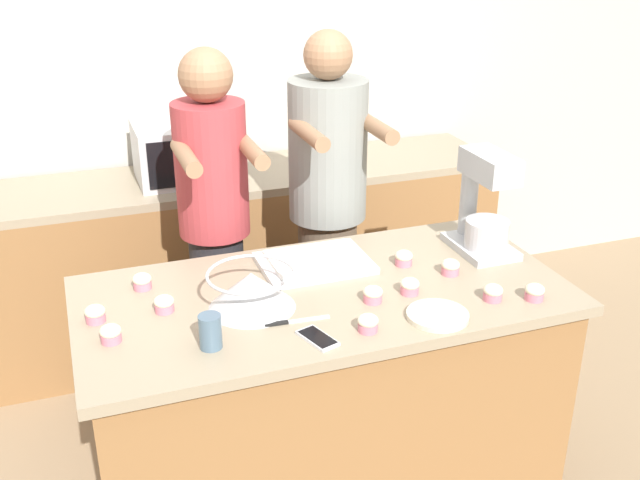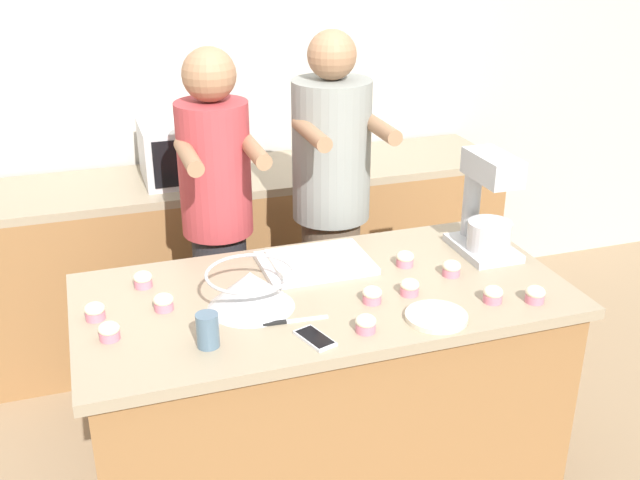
% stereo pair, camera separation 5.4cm
% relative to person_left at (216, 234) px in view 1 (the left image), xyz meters
% --- Properties ---
extents(back_wall, '(10.00, 0.06, 2.70)m').
position_rel_person_left_xyz_m(back_wall, '(0.24, 1.03, 0.44)').
color(back_wall, '#B2ADA3').
rests_on(back_wall, ground_plane).
extents(island_counter, '(1.73, 0.85, 0.93)m').
position_rel_person_left_xyz_m(island_counter, '(0.24, -0.68, -0.44)').
color(island_counter, olive).
rests_on(island_counter, ground_plane).
extents(back_counter, '(2.80, 0.60, 0.93)m').
position_rel_person_left_xyz_m(back_counter, '(0.24, 0.68, -0.44)').
color(back_counter, olive).
rests_on(back_counter, ground_plane).
extents(person_left, '(0.32, 0.49, 1.69)m').
position_rel_person_left_xyz_m(person_left, '(0.00, 0.00, 0.00)').
color(person_left, '#232328').
rests_on(person_left, ground_plane).
extents(person_right, '(0.35, 0.51, 1.73)m').
position_rel_person_left_xyz_m(person_right, '(0.51, 0.00, 0.01)').
color(person_right, brown).
rests_on(person_right, ground_plane).
extents(stand_mixer, '(0.20, 0.30, 0.40)m').
position_rel_person_left_xyz_m(stand_mixer, '(0.95, -0.56, 0.20)').
color(stand_mixer, '#B2B7BC').
rests_on(stand_mixer, island_counter).
extents(mixing_bowl, '(0.30, 0.30, 0.13)m').
position_rel_person_left_xyz_m(mixing_bowl, '(-0.03, -0.71, 0.09)').
color(mixing_bowl, '#BCBCC1').
rests_on(mixing_bowl, island_counter).
extents(baking_tray, '(0.41, 0.30, 0.04)m').
position_rel_person_left_xyz_m(baking_tray, '(0.28, -0.48, 0.04)').
color(baking_tray, silver).
rests_on(baking_tray, island_counter).
extents(microwave_oven, '(0.46, 0.38, 0.28)m').
position_rel_person_left_xyz_m(microwave_oven, '(-0.00, 0.68, 0.17)').
color(microwave_oven, '#B7B7BC').
rests_on(microwave_oven, back_counter).
extents(cell_phone, '(0.11, 0.16, 0.01)m').
position_rel_person_left_xyz_m(cell_phone, '(0.11, -0.98, 0.03)').
color(cell_phone, silver).
rests_on(cell_phone, island_counter).
extents(drinking_glass, '(0.07, 0.07, 0.11)m').
position_rel_person_left_xyz_m(drinking_glass, '(-0.21, -0.91, 0.08)').
color(drinking_glass, slate).
rests_on(drinking_glass, island_counter).
extents(small_plate, '(0.21, 0.21, 0.02)m').
position_rel_person_left_xyz_m(small_plate, '(0.53, -0.99, 0.03)').
color(small_plate, beige).
rests_on(small_plate, island_counter).
extents(knife, '(0.22, 0.03, 0.01)m').
position_rel_person_left_xyz_m(knife, '(0.07, -0.85, 0.03)').
color(knife, '#BCBCC1').
rests_on(knife, island_counter).
extents(cupcake_0, '(0.07, 0.07, 0.06)m').
position_rel_person_left_xyz_m(cupcake_0, '(-0.31, -0.64, 0.05)').
color(cupcake_0, '#D17084').
rests_on(cupcake_0, island_counter).
extents(cupcake_1, '(0.07, 0.07, 0.06)m').
position_rel_person_left_xyz_m(cupcake_1, '(0.77, -0.94, 0.05)').
color(cupcake_1, '#D17084').
rests_on(cupcake_1, island_counter).
extents(cupcake_2, '(0.07, 0.07, 0.06)m').
position_rel_person_left_xyz_m(cupcake_2, '(0.52, -0.80, 0.05)').
color(cupcake_2, '#D17084').
rests_on(cupcake_2, island_counter).
extents(cupcake_3, '(0.07, 0.07, 0.06)m').
position_rel_person_left_xyz_m(cupcake_3, '(0.60, -0.58, 0.05)').
color(cupcake_3, '#D17084').
rests_on(cupcake_3, island_counter).
extents(cupcake_4, '(0.07, 0.07, 0.06)m').
position_rel_person_left_xyz_m(cupcake_4, '(0.28, -0.99, 0.05)').
color(cupcake_4, '#D17084').
rests_on(cupcake_4, island_counter).
extents(cupcake_5, '(0.07, 0.07, 0.06)m').
position_rel_person_left_xyz_m(cupcake_5, '(0.73, -0.71, 0.05)').
color(cupcake_5, '#D17084').
rests_on(cupcake_5, island_counter).
extents(cupcake_6, '(0.07, 0.07, 0.06)m').
position_rel_person_left_xyz_m(cupcake_6, '(-0.36, -0.44, 0.05)').
color(cupcake_6, '#D17084').
rests_on(cupcake_6, island_counter).
extents(cupcake_7, '(0.07, 0.07, 0.06)m').
position_rel_person_left_xyz_m(cupcake_7, '(-0.54, -0.63, 0.05)').
color(cupcake_7, '#D17084').
rests_on(cupcake_7, island_counter).
extents(cupcake_8, '(0.07, 0.07, 0.06)m').
position_rel_person_left_xyz_m(cupcake_8, '(0.37, -0.81, 0.05)').
color(cupcake_8, '#D17084').
rests_on(cupcake_8, island_counter).
extents(cupcake_9, '(0.07, 0.07, 0.06)m').
position_rel_person_left_xyz_m(cupcake_9, '(0.91, -0.99, 0.05)').
color(cupcake_9, '#D17084').
rests_on(cupcake_9, island_counter).
extents(cupcake_10, '(0.07, 0.07, 0.06)m').
position_rel_person_left_xyz_m(cupcake_10, '(-0.50, -0.78, 0.05)').
color(cupcake_10, '#D17084').
rests_on(cupcake_10, island_counter).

